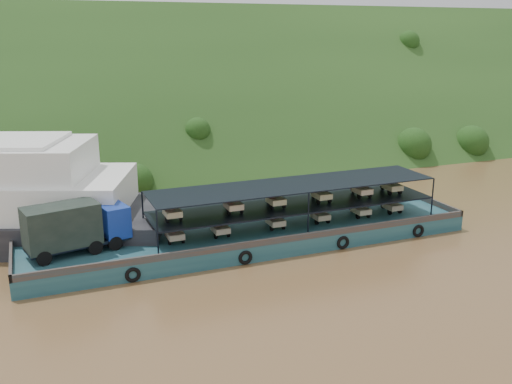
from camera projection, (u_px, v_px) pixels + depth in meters
name	position (u px, v px, depth m)	size (l,w,h in m)	color
ground	(293.00, 236.00, 46.41)	(160.00, 160.00, 0.00)	brown
hillside	(179.00, 153.00, 78.51)	(140.00, 28.00, 28.00)	#1C3814
cargo_barge	(237.00, 232.00, 43.88)	(35.00, 7.18, 4.77)	#153E4A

